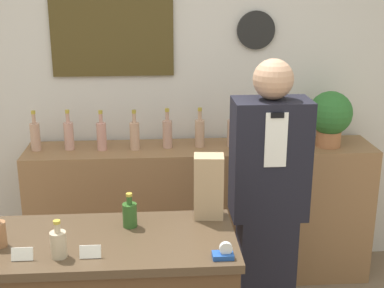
{
  "coord_description": "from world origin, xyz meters",
  "views": [
    {
      "loc": [
        -0.1,
        -1.71,
        2.08
      ],
      "look_at": [
        0.1,
        1.12,
        1.2
      ],
      "focal_mm": 50.0,
      "sensor_mm": 36.0,
      "label": 1
    }
  ],
  "objects": [
    {
      "name": "back_wall",
      "position": [
        -0.0,
        2.0,
        1.36
      ],
      "size": [
        5.2,
        0.09,
        2.7
      ],
      "color": "silver",
      "rests_on": "ground_plane"
    },
    {
      "name": "back_shelf",
      "position": [
        0.21,
        1.73,
        0.49
      ],
      "size": [
        2.37,
        0.41,
        0.98
      ],
      "color": "#8E6642",
      "rests_on": "ground_plane"
    },
    {
      "name": "shopkeeper",
      "position": [
        0.53,
        1.06,
        0.84
      ],
      "size": [
        0.42,
        0.27,
        1.68
      ],
      "color": "black",
      "rests_on": "ground_plane"
    },
    {
      "name": "potted_plant",
      "position": [
        1.08,
        1.7,
        1.19
      ],
      "size": [
        0.29,
        0.29,
        0.38
      ],
      "color": "#B27047",
      "rests_on": "back_shelf"
    },
    {
      "name": "paper_bag",
      "position": [
        0.16,
        0.71,
        1.11
      ],
      "size": [
        0.15,
        0.12,
        0.32
      ],
      "color": "tan",
      "rests_on": "display_counter"
    },
    {
      "name": "tape_dispenser",
      "position": [
        0.18,
        0.29,
        0.97
      ],
      "size": [
        0.09,
        0.06,
        0.07
      ],
      "color": "#1E4799",
      "rests_on": "display_counter"
    },
    {
      "name": "price_card_left",
      "position": [
        -0.67,
        0.33,
        0.97
      ],
      "size": [
        0.09,
        0.02,
        0.06
      ],
      "color": "white",
      "rests_on": "display_counter"
    },
    {
      "name": "price_card_right",
      "position": [
        -0.38,
        0.33,
        0.97
      ],
      "size": [
        0.09,
        0.02,
        0.06
      ],
      "color": "white",
      "rests_on": "display_counter"
    },
    {
      "name": "counter_bottle_1",
      "position": [
        -0.52,
        0.35,
        1.01
      ],
      "size": [
        0.07,
        0.07,
        0.17
      ],
      "color": "tan",
      "rests_on": "display_counter"
    },
    {
      "name": "counter_bottle_2",
      "position": [
        -0.23,
        0.62,
        1.01
      ],
      "size": [
        0.07,
        0.07,
        0.17
      ],
      "color": "#2D5623",
      "rests_on": "display_counter"
    },
    {
      "name": "shelf_bottle_0",
      "position": [
        -0.89,
        1.74,
        1.08
      ],
      "size": [
        0.07,
        0.07,
        0.27
      ],
      "color": "tan",
      "rests_on": "back_shelf"
    },
    {
      "name": "shelf_bottle_1",
      "position": [
        -0.67,
        1.75,
        1.08
      ],
      "size": [
        0.07,
        0.07,
        0.27
      ],
      "color": "tan",
      "rests_on": "back_shelf"
    },
    {
      "name": "shelf_bottle_2",
      "position": [
        -0.45,
        1.72,
        1.08
      ],
      "size": [
        0.07,
        0.07,
        0.27
      ],
      "color": "tan",
      "rests_on": "back_shelf"
    },
    {
      "name": "shelf_bottle_3",
      "position": [
        -0.24,
        1.71,
        1.08
      ],
      "size": [
        0.07,
        0.07,
        0.27
      ],
      "color": "tan",
      "rests_on": "back_shelf"
    },
    {
      "name": "shelf_bottle_4",
      "position": [
        -0.02,
        1.74,
        1.08
      ],
      "size": [
        0.07,
        0.07,
        0.27
      ],
      "color": "tan",
      "rests_on": "back_shelf"
    },
    {
      "name": "shelf_bottle_5",
      "position": [
        0.2,
        1.75,
        1.08
      ],
      "size": [
        0.07,
        0.07,
        0.27
      ],
      "color": "tan",
      "rests_on": "back_shelf"
    },
    {
      "name": "shelf_bottle_6",
      "position": [
        0.42,
        1.74,
        1.08
      ],
      "size": [
        0.07,
        0.07,
        0.27
      ],
      "color": "tan",
      "rests_on": "back_shelf"
    },
    {
      "name": "shelf_bottle_7",
      "position": [
        0.64,
        1.74,
        1.08
      ],
      "size": [
        0.07,
        0.07,
        0.27
      ],
      "color": "tan",
      "rests_on": "back_shelf"
    },
    {
      "name": "shelf_bottle_8",
      "position": [
        0.86,
        1.75,
        1.08
      ],
      "size": [
        0.07,
        0.07,
        0.27
      ],
      "color": "tan",
      "rests_on": "back_shelf"
    }
  ]
}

